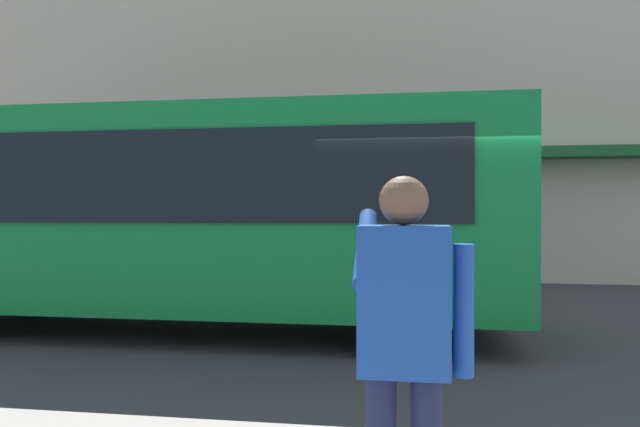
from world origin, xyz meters
name	(u,v)px	position (x,y,z in m)	size (l,w,h in m)	color
ground_plane	(425,341)	(0.00, 0.00, 0.00)	(60.00, 60.00, 0.00)	#38383A
building_facade_far	(417,36)	(-0.02, -6.80, 5.99)	(28.00, 1.55, 12.00)	beige
red_bus	(183,211)	(3.34, -0.11, 1.68)	(9.05, 2.54, 3.08)	#0F7238
pedestrian_photographer	(405,335)	(0.26, 4.99, 1.14)	(0.53, 0.52, 1.70)	#1E2347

